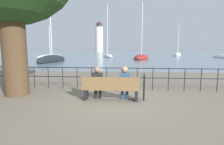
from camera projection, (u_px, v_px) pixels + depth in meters
ground_plane at (111, 100)px, 6.57m from camera, size 1000.00×1000.00×0.00m
harbor_water at (127, 51)px, 162.71m from camera, size 600.00×300.00×0.01m
park_bench at (111, 89)px, 6.45m from camera, size 2.09×0.45×0.90m
seated_person_left at (97, 82)px, 6.54m from camera, size 0.39×0.35×1.24m
seated_person_right at (125, 82)px, 6.45m from camera, size 0.39×0.35×1.27m
promenade_railing at (114, 75)px, 8.16m from camera, size 14.98×0.04×1.05m
closed_umbrella at (144, 85)px, 6.44m from camera, size 0.09×0.09×1.03m
sailboat_0 at (141, 58)px, 32.25m from camera, size 4.02×7.45×10.46m
sailboat_1 at (50, 56)px, 38.87m from camera, size 3.94×8.76×6.95m
sailboat_3 at (52, 60)px, 24.79m from camera, size 2.49×6.94×7.90m
sailboat_4 at (178, 55)px, 47.95m from camera, size 4.03×6.98×9.09m
sailboat_5 at (108, 56)px, 40.30m from camera, size 3.95×9.08×11.97m
harbor_lighthouse at (99, 38)px, 118.85m from camera, size 5.16×5.16×20.18m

